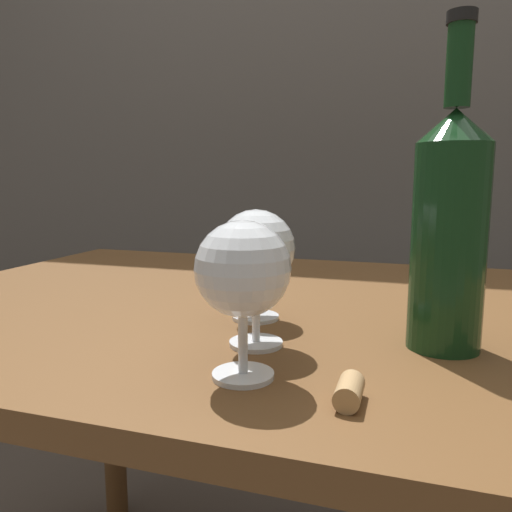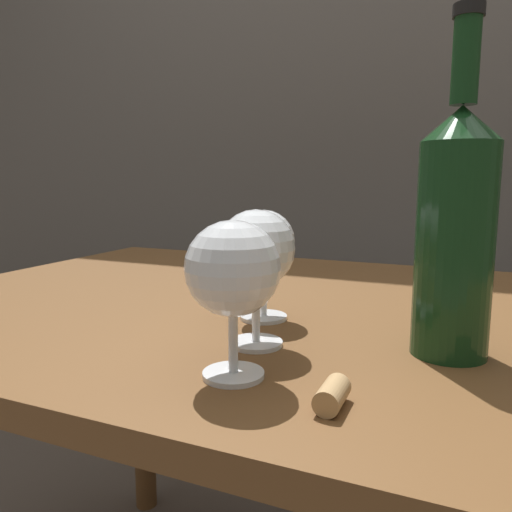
# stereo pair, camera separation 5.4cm
# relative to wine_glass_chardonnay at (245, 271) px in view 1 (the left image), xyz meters

# --- Properties ---
(back_wall) EXTENTS (5.00, 0.08, 2.60)m
(back_wall) POSITION_rel_wine_glass_chardonnay_xyz_m (-0.00, 1.28, 0.49)
(back_wall) COLOR #59544F
(back_wall) RESTS_ON ground_plane
(dining_table) EXTENTS (1.28, 0.81, 0.71)m
(dining_table) POSITION_rel_wine_glass_chardonnay_xyz_m (-0.00, 0.29, -0.19)
(dining_table) COLOR brown
(dining_table) RESTS_ON ground_plane
(wine_glass_chardonnay) EXTENTS (0.09, 0.09, 0.15)m
(wine_glass_chardonnay) POSITION_rel_wine_glass_chardonnay_xyz_m (0.00, 0.00, 0.00)
(wine_glass_chardonnay) COLOR white
(wine_glass_chardonnay) RESTS_ON dining_table
(wine_glass_white) EXTENTS (0.08, 0.08, 0.15)m
(wine_glass_white) POSITION_rel_wine_glass_chardonnay_xyz_m (-0.02, 0.09, 0.01)
(wine_glass_white) COLOR white
(wine_glass_white) RESTS_ON dining_table
(wine_glass_port) EXTENTS (0.08, 0.08, 0.14)m
(wine_glass_port) POSITION_rel_wine_glass_chardonnay_xyz_m (-0.05, 0.19, -0.00)
(wine_glass_port) COLOR white
(wine_glass_port) RESTS_ON dining_table
(wine_bottle) EXTENTS (0.08, 0.08, 0.35)m
(wine_bottle) POSITION_rel_wine_glass_chardonnay_xyz_m (0.18, 0.14, 0.03)
(wine_bottle) COLOR #143819
(wine_bottle) RESTS_ON dining_table
(cork) EXTENTS (0.02, 0.04, 0.02)m
(cork) POSITION_rel_wine_glass_chardonnay_xyz_m (0.10, -0.03, -0.09)
(cork) COLOR tan
(cork) RESTS_ON dining_table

